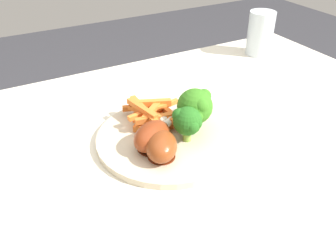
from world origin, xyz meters
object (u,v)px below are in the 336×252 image
(broccoli_floret_front, at_px, (195,106))
(chicken_drumstick_extra, at_px, (161,144))
(water_glass, at_px, (260,33))
(chicken_drumstick_near, at_px, (153,137))
(chicken_drumstick_far, at_px, (154,135))
(broccoli_floret_middle, at_px, (188,121))
(dinner_plate, at_px, (168,138))
(dining_table, at_px, (209,189))
(carrot_fries_pile, at_px, (152,115))

(broccoli_floret_front, bearing_deg, chicken_drumstick_extra, -155.66)
(water_glass, bearing_deg, chicken_drumstick_near, -150.00)
(chicken_drumstick_far, bearing_deg, water_glass, 29.86)
(broccoli_floret_front, distance_m, broccoli_floret_middle, 0.04)
(broccoli_floret_middle, bearing_deg, dinner_plate, 129.07)
(dining_table, bearing_deg, chicken_drumstick_near, 166.12)
(carrot_fries_pile, xyz_separation_m, chicken_drumstick_extra, (-0.03, -0.09, 0.00))
(chicken_drumstick_near, relative_size, water_glass, 1.02)
(dining_table, relative_size, chicken_drumstick_extra, 8.28)
(broccoli_floret_front, bearing_deg, broccoli_floret_middle, -140.66)
(broccoli_floret_front, bearing_deg, dinner_plate, 176.30)
(water_glass, bearing_deg, chicken_drumstick_extra, -147.48)
(broccoli_floret_front, xyz_separation_m, broccoli_floret_middle, (-0.03, -0.02, -0.01))
(dining_table, bearing_deg, broccoli_floret_middle, 161.51)
(dinner_plate, xyz_separation_m, broccoli_floret_front, (0.05, -0.00, 0.05))
(broccoli_floret_middle, bearing_deg, dining_table, -18.49)
(dinner_plate, relative_size, water_glass, 2.22)
(broccoli_floret_middle, relative_size, chicken_drumstick_extra, 0.53)
(dinner_plate, bearing_deg, water_glass, 30.44)
(carrot_fries_pile, distance_m, water_glass, 0.46)
(dining_table, distance_m, carrot_fries_pile, 0.18)
(water_glass, bearing_deg, chicken_drumstick_far, -150.14)
(carrot_fries_pile, relative_size, chicken_drumstick_extra, 1.08)
(broccoli_floret_middle, bearing_deg, carrot_fries_pile, 110.46)
(broccoli_floret_front, relative_size, broccoli_floret_middle, 1.22)
(broccoli_floret_front, height_order, chicken_drumstick_near, broccoli_floret_front)
(carrot_fries_pile, bearing_deg, dinner_plate, -82.90)
(broccoli_floret_front, distance_m, chicken_drumstick_extra, 0.10)
(chicken_drumstick_near, distance_m, chicken_drumstick_extra, 0.03)
(broccoli_floret_middle, relative_size, chicken_drumstick_near, 0.55)
(chicken_drumstick_extra, distance_m, water_glass, 0.53)
(broccoli_floret_middle, bearing_deg, chicken_drumstick_near, 169.66)
(dinner_plate, height_order, broccoli_floret_middle, broccoli_floret_middle)
(dining_table, bearing_deg, broccoli_floret_front, 109.99)
(water_glass, bearing_deg, dinner_plate, -149.56)
(broccoli_floret_middle, bearing_deg, water_glass, 34.74)
(broccoli_floret_middle, xyz_separation_m, water_glass, (0.39, 0.27, 0.01))
(dining_table, height_order, carrot_fries_pile, carrot_fries_pile)
(broccoli_floret_middle, height_order, chicken_drumstick_far, broccoli_floret_middle)
(chicken_drumstick_extra, bearing_deg, chicken_drumstick_near, 92.64)
(dining_table, height_order, broccoli_floret_middle, broccoli_floret_middle)
(chicken_drumstick_far, bearing_deg, dining_table, -15.39)
(dining_table, height_order, dinner_plate, dinner_plate)
(chicken_drumstick_near, height_order, chicken_drumstick_far, chicken_drumstick_far)
(dining_table, distance_m, chicken_drumstick_extra, 0.18)
(dining_table, xyz_separation_m, carrot_fries_pile, (-0.07, 0.09, 0.14))
(broccoli_floret_front, xyz_separation_m, chicken_drumstick_extra, (-0.09, -0.04, -0.03))
(dining_table, distance_m, chicken_drumstick_near, 0.18)
(dining_table, bearing_deg, carrot_fries_pile, 128.45)
(broccoli_floret_middle, distance_m, chicken_drumstick_far, 0.06)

